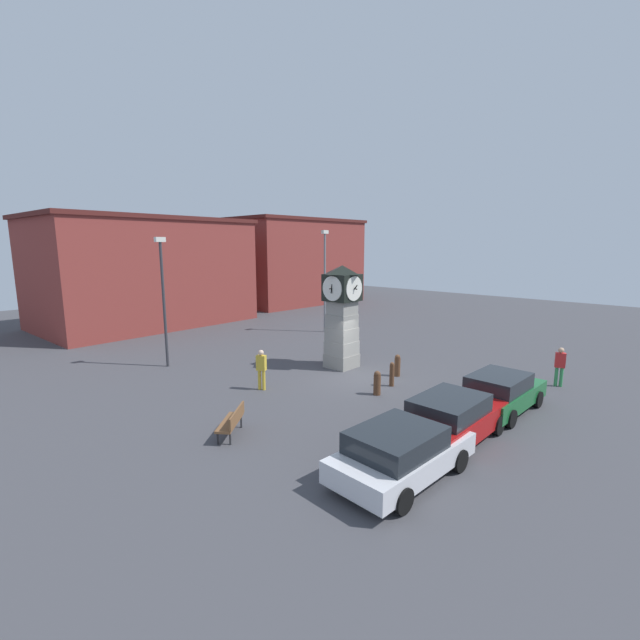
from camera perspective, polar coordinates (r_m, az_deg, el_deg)
ground_plane at (r=20.28m, az=4.89°, el=-7.70°), size 74.50×74.50×0.00m
clock_tower at (r=21.39m, az=2.94°, el=0.87°), size 1.84×1.84×5.16m
bollard_near_tower at (r=18.05m, az=7.63°, el=-8.29°), size 0.30×0.30×1.02m
bollard_mid_row at (r=19.19m, az=9.56°, el=-7.11°), size 0.21×0.21×1.09m
bollard_far_row at (r=20.67m, az=10.28°, el=-5.95°), size 0.28×0.28×1.05m
car_navy_sedan at (r=12.04m, az=10.70°, el=-16.88°), size 4.40×2.28×1.44m
car_near_tower at (r=14.44m, az=17.20°, el=-12.33°), size 4.45×2.06×1.52m
car_by_building at (r=17.49m, az=22.93°, el=-8.81°), size 4.29×2.09×1.46m
bench at (r=14.54m, az=-11.62°, el=-12.98°), size 1.59×1.40×0.90m
pedestrian_near_bench at (r=18.51m, az=-7.83°, el=-6.22°), size 0.39×0.46×1.76m
pedestrian_crossing_lot at (r=21.51m, az=29.35°, el=-5.16°), size 0.36×0.46×1.75m
street_lamp_near_road at (r=30.14m, az=0.65°, el=6.05°), size 0.50×0.24×7.15m
street_lamp_far_side at (r=22.72m, az=-20.16°, el=3.34°), size 0.50×0.24×6.53m
warehouse_blue_far at (r=36.12m, az=-22.40°, el=5.99°), size 15.53×10.01×8.18m
storefront_low_left at (r=47.25m, az=-4.32°, el=7.86°), size 14.52×10.96×8.82m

